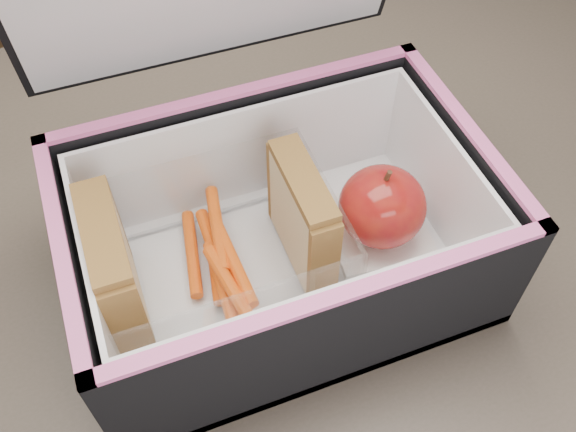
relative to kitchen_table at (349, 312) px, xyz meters
The scene contains 8 objects.
kitchen_table is the anchor object (origin of this frame).
lunch_bag 0.17m from the kitchen_table, behind, with size 0.31×0.26×0.30m.
plastic_tub 0.18m from the kitchen_table, behind, with size 0.19×0.13×0.08m, color white, non-canonical shape.
sandwich_left 0.25m from the kitchen_table, behind, with size 0.03×0.09×0.10m.
sandwich_right 0.16m from the kitchen_table, 165.76° to the left, with size 0.02×0.08×0.09m.
carrot_sticks 0.17m from the kitchen_table, behind, with size 0.05×0.14×0.03m.
paper_napkin 0.11m from the kitchen_table, 27.99° to the left, with size 0.08×0.08×0.01m, color white.
red_apple 0.15m from the kitchen_table, 17.01° to the left, with size 0.09×0.09×0.07m.
Camera 1 is at (-0.16, -0.26, 1.20)m, focal length 40.00 mm.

